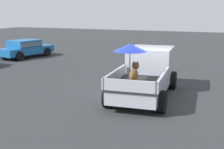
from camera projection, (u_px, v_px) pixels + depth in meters
name	position (u px, v px, depth m)	size (l,w,h in m)	color
ground_plane	(144.00, 97.00, 12.50)	(80.00, 80.00, 0.00)	#2D3033
pickup_truck_main	(146.00, 72.00, 12.70)	(5.21, 2.66, 2.33)	black
parked_sedan_far	(25.00, 48.00, 22.79)	(4.54, 2.53, 1.33)	black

